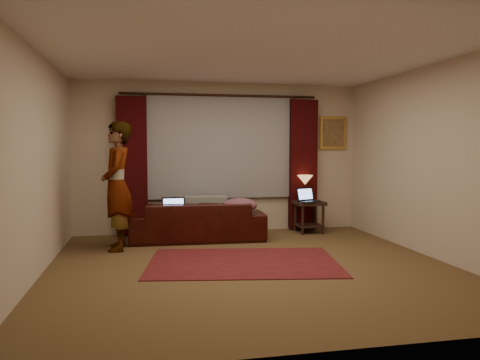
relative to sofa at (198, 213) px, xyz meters
name	(u,v)px	position (x,y,z in m)	size (l,w,h in m)	color
floor	(251,267)	(0.47, -1.80, -0.43)	(5.00, 5.00, 0.01)	brown
ceiling	(252,56)	(0.47, -1.80, 2.17)	(5.00, 5.00, 0.02)	silver
wall_back	(220,158)	(0.47, 0.70, 0.87)	(5.00, 0.02, 2.60)	beige
wall_front	(330,174)	(0.47, -4.30, 0.87)	(5.00, 0.02, 2.60)	beige
wall_left	(35,164)	(-2.03, -1.80, 0.87)	(0.02, 5.00, 2.60)	beige
wall_right	(433,161)	(2.97, -1.80, 0.87)	(0.02, 5.00, 2.60)	beige
sheer_curtain	(220,147)	(0.47, 0.64, 1.07)	(2.50, 0.05, 1.80)	#929299
drape_left	(132,166)	(-1.03, 0.59, 0.75)	(0.50, 0.14, 2.30)	#310607
drape_right	(303,164)	(1.97, 0.59, 0.75)	(0.50, 0.14, 2.30)	#310607
curtain_rod	(220,95)	(0.47, 0.59, 1.95)	(0.04, 0.04, 3.40)	black
picture_frame	(333,133)	(2.57, 0.67, 1.32)	(0.50, 0.04, 0.60)	gold
sofa	(198,213)	(0.00, 0.00, 0.00)	(2.13, 0.92, 0.86)	black
throw_blanket	(202,185)	(0.10, 0.25, 0.44)	(0.80, 0.32, 0.09)	gray
clothing_pile	(240,206)	(0.66, -0.16, 0.12)	(0.57, 0.44, 0.24)	#7B4556
laptop_sofa	(175,207)	(-0.36, -0.17, 0.13)	(0.37, 0.40, 0.27)	black
area_rug	(243,262)	(0.41, -1.61, -0.42)	(2.42, 1.61, 0.01)	maroon
end_table	(309,217)	(1.98, 0.25, -0.15)	(0.48, 0.48, 0.55)	black
tiffany_lamp	(305,188)	(1.95, 0.39, 0.35)	(0.28, 0.28, 0.44)	#A47F40
laptop_table	(309,195)	(1.93, 0.11, 0.24)	(0.33, 0.36, 0.24)	black
person	(117,186)	(-1.21, -0.50, 0.50)	(0.55, 0.55, 1.86)	gray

